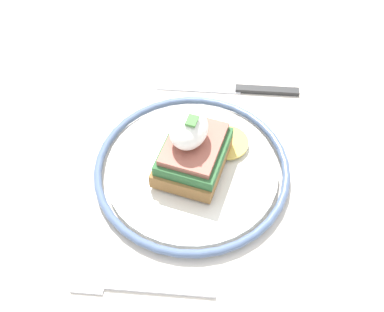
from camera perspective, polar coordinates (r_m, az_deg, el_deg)
name	(u,v)px	position (r m, az deg, el deg)	size (l,w,h in m)	color
dining_table	(232,221)	(0.71, 4.74, -7.72)	(0.92, 0.88, 0.73)	beige
plate	(192,169)	(0.61, 0.00, -1.55)	(0.25, 0.25, 0.02)	silver
sandwich	(193,149)	(0.58, 0.10, 0.86)	(0.12, 0.10, 0.09)	olive
fork	(135,287)	(0.54, -6.75, -15.22)	(0.05, 0.16, 0.00)	silver
knife	(238,89)	(0.72, 5.44, 7.94)	(0.07, 0.20, 0.01)	#2D2D2D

